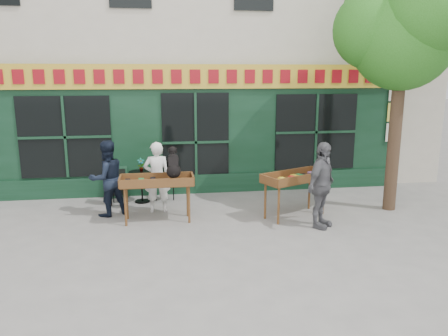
{
  "coord_description": "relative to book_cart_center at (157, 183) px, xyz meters",
  "views": [
    {
      "loc": [
        -0.9,
        -8.73,
        3.09
      ],
      "look_at": [
        0.46,
        0.5,
        1.05
      ],
      "focal_mm": 35.0,
      "sensor_mm": 36.0,
      "label": 1
    }
  ],
  "objects": [
    {
      "name": "building",
      "position": [
        1.0,
        5.74,
        4.15
      ],
      "size": [
        14.0,
        7.26,
        10.0
      ],
      "color": "beige",
      "rests_on": "ground"
    },
    {
      "name": "woman",
      "position": [
        -0.0,
        0.65,
        -0.02
      ],
      "size": [
        0.59,
        0.39,
        1.6
      ],
      "primitive_type": "imported",
      "rotation": [
        0.0,
        0.0,
        3.15
      ],
      "color": "white",
      "rests_on": "ground"
    },
    {
      "name": "chalkboard",
      "position": [
        -1.02,
        1.95,
        -0.42
      ],
      "size": [
        0.58,
        0.27,
        0.79
      ],
      "rotation": [
        0.0,
        0.0,
        0.15
      ],
      "color": "black",
      "rests_on": "ground"
    },
    {
      "name": "bistro_chair_right",
      "position": [
        0.24,
        1.57,
        -0.26
      ],
      "size": [
        0.51,
        0.51,
        0.95
      ],
      "rotation": [
        0.0,
        0.0,
        -0.86
      ],
      "color": "black",
      "rests_on": "ground"
    },
    {
      "name": "book_cart_center",
      "position": [
        0.0,
        0.0,
        0.0
      ],
      "size": [
        1.5,
        0.63,
        0.99
      ],
      "rotation": [
        0.0,
        0.0,
        0.0
      ],
      "color": "brown",
      "rests_on": "ground"
    },
    {
      "name": "man_right",
      "position": [
        3.27,
        -0.86,
        0.06
      ],
      "size": [
        1.03,
        1.03,
        1.76
      ],
      "primitive_type": "imported",
      "rotation": [
        0.0,
        0.0,
        0.78
      ],
      "color": "#545459",
      "rests_on": "ground"
    },
    {
      "name": "bistro_chair_left",
      "position": [
        -1.02,
        1.37,
        -0.26
      ],
      "size": [
        0.39,
        0.39,
        0.95
      ],
      "rotation": [
        0.0,
        0.0,
        1.5
      ],
      "color": "black",
      "rests_on": "ground"
    },
    {
      "name": "bistro_table",
      "position": [
        -0.38,
        1.46,
        -0.28
      ],
      "size": [
        0.6,
        0.6,
        0.76
      ],
      "color": "black",
      "rests_on": "ground"
    },
    {
      "name": "ground",
      "position": [
        1.0,
        -0.24,
        -0.82
      ],
      "size": [
        80.0,
        80.0,
        0.0
      ],
      "primitive_type": "plane",
      "color": "slate",
      "rests_on": "ground"
    },
    {
      "name": "street_tree",
      "position": [
        5.34,
        0.12,
        3.29
      ],
      "size": [
        3.05,
        2.9,
        5.6
      ],
      "color": "#382619",
      "rests_on": "ground"
    },
    {
      "name": "book_cart_right",
      "position": [
        2.97,
        -0.11,
        0.0
      ],
      "size": [
        1.62,
        1.19,
        0.99
      ],
      "rotation": [
        0.0,
        0.0,
        0.44
      ],
      "color": "brown",
      "rests_on": "ground"
    },
    {
      "name": "potted_plant",
      "position": [
        -0.38,
        1.46,
        0.11
      ],
      "size": [
        0.19,
        0.15,
        0.33
      ],
      "primitive_type": "imported",
      "rotation": [
        0.0,
        0.0,
        0.19
      ],
      "color": "gray",
      "rests_on": "bistro_table"
    },
    {
      "name": "dog",
      "position": [
        0.35,
        -0.05,
        0.47
      ],
      "size": [
        0.34,
        0.6,
        0.6
      ],
      "primitive_type": null,
      "rotation": [
        0.0,
        0.0,
        0.0
      ],
      "color": "black",
      "rests_on": "book_cart_center"
    },
    {
      "name": "man_left",
      "position": [
        -1.08,
        0.56,
        0.01
      ],
      "size": [
        1.02,
        0.96,
        1.67
      ],
      "primitive_type": "imported",
      "rotation": [
        0.0,
        0.0,
        3.68
      ],
      "color": "black",
      "rests_on": "ground"
    }
  ]
}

